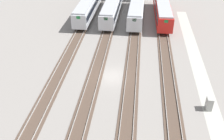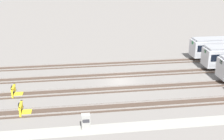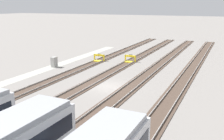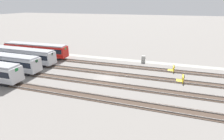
% 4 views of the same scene
% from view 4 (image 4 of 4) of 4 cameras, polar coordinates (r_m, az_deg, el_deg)
% --- Properties ---
extents(ground_plane, '(400.00, 400.00, 0.00)m').
position_cam_4_polar(ground_plane, '(34.18, -1.83, -2.61)').
color(ground_plane, gray).
extents(service_walkway, '(54.00, 2.00, 0.01)m').
position_cam_4_polar(service_walkway, '(45.29, 3.24, 3.39)').
color(service_walkway, '#9E9E93').
rests_on(service_walkway, ground).
extents(rail_track_nearest, '(90.00, 2.23, 0.21)m').
position_cam_4_polar(rail_track_nearest, '(41.03, 1.66, 1.57)').
color(rail_track_nearest, '#47382D').
rests_on(rail_track_nearest, ground).
extents(rail_track_near_inner, '(90.00, 2.24, 0.21)m').
position_cam_4_polar(rail_track_near_inner, '(36.41, -0.52, -1.00)').
color(rail_track_near_inner, '#47382D').
rests_on(rail_track_near_inner, ground).
extents(rail_track_middle, '(90.00, 2.24, 0.21)m').
position_cam_4_polar(rail_track_middle, '(31.96, -3.33, -4.31)').
color(rail_track_middle, '#47382D').
rests_on(rail_track_middle, ground).
extents(rail_track_far_inner, '(90.00, 2.23, 0.21)m').
position_cam_4_polar(rail_track_far_inner, '(27.75, -7.05, -8.63)').
color(rail_track_far_inner, '#47382D').
rests_on(rail_track_far_inner, ground).
extents(subway_car_front_row_centre, '(18.05, 3.16, 3.70)m').
position_cam_4_polar(subway_car_front_row_centre, '(44.06, -32.11, 2.39)').
color(subway_car_front_row_centre, silver).
rests_on(subway_car_front_row_centre, ground).
extents(subway_car_front_row_right_inner, '(18.05, 3.14, 3.70)m').
position_cam_4_polar(subway_car_front_row_right_inner, '(47.37, -27.60, 4.35)').
color(subway_car_front_row_right_inner, silver).
rests_on(subway_car_front_row_right_inner, ground).
extents(subway_car_back_row_leftmost, '(18.05, 3.14, 3.70)m').
position_cam_4_polar(subway_car_back_row_leftmost, '(51.06, -23.61, 6.06)').
color(subway_car_back_row_leftmost, red).
rests_on(subway_car_back_row_leftmost, ground).
extents(bumper_stop_nearest_track, '(1.35, 2.00, 1.22)m').
position_cam_4_polar(bumper_stop_nearest_track, '(39.61, 19.05, 0.38)').
color(bumper_stop_nearest_track, yellow).
rests_on(bumper_stop_nearest_track, ground).
extents(bumper_stop_near_inner_track, '(1.36, 2.01, 1.22)m').
position_cam_4_polar(bumper_stop_near_inner_track, '(34.94, 21.71, -2.73)').
color(bumper_stop_near_inner_track, yellow).
rests_on(bumper_stop_near_inner_track, ground).
extents(electrical_cabinet, '(0.90, 0.73, 1.60)m').
position_cam_4_polar(electrical_cabinet, '(43.78, 10.23, 3.55)').
color(electrical_cabinet, '#9E9E99').
rests_on(electrical_cabinet, ground).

